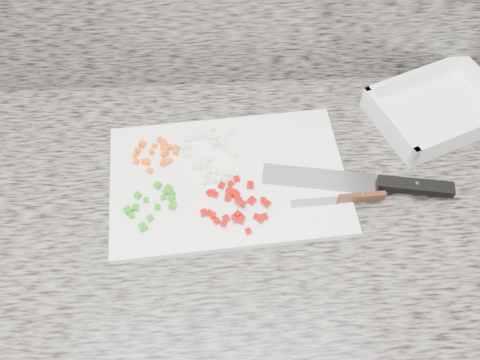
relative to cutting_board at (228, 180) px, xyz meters
name	(u,v)px	position (x,y,z in m)	size (l,w,h in m)	color
cabinet	(213,306)	(-0.05, -0.05, -0.48)	(3.92, 0.62, 0.86)	silver
countertop	(203,211)	(-0.05, -0.05, -0.03)	(3.96, 0.64, 0.04)	#656159
cutting_board	(228,180)	(0.00, 0.00, 0.00)	(0.41, 0.28, 0.01)	white
carrot_pile	(158,153)	(-0.12, 0.06, 0.01)	(0.09, 0.08, 0.02)	#FF5705
onion_pile	(207,148)	(-0.04, 0.06, 0.01)	(0.10, 0.10, 0.02)	white
green_pepper_pile	(154,203)	(-0.13, -0.05, 0.01)	(0.09, 0.10, 0.01)	#1D920D
red_pepper_pile	(236,205)	(0.01, -0.06, 0.01)	(0.12, 0.12, 0.02)	#A20602
garlic_pile	(218,178)	(-0.02, 0.00, 0.01)	(0.05, 0.03, 0.01)	beige
chef_knife	(382,184)	(0.27, -0.03, 0.01)	(0.33, 0.09, 0.02)	silver
paring_knife	(350,198)	(0.20, -0.06, 0.01)	(0.16, 0.02, 0.02)	silver
tray	(437,110)	(0.41, 0.13, 0.01)	(0.28, 0.25, 0.05)	white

